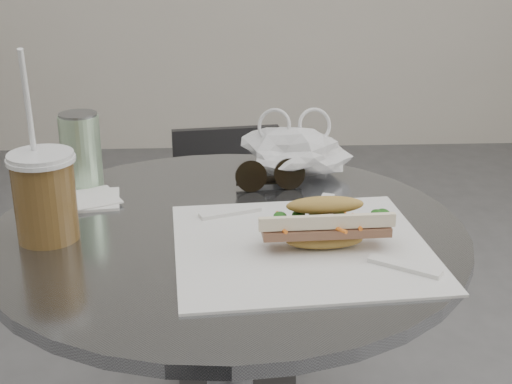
{
  "coord_description": "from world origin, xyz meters",
  "views": [
    {
      "loc": [
        -0.01,
        -0.84,
        1.2
      ],
      "look_at": [
        0.05,
        0.22,
        0.79
      ],
      "focal_mm": 50.0,
      "sensor_mm": 36.0,
      "label": 1
    }
  ],
  "objects_px": {
    "banh_mi": "(325,224)",
    "iced_coffee": "(45,195)",
    "chair_far": "(235,278)",
    "cafe_table": "(230,372)",
    "sunglasses": "(270,178)",
    "drink_can": "(81,151)"
  },
  "relations": [
    {
      "from": "iced_coffee",
      "to": "drink_can",
      "type": "height_order",
      "value": "iced_coffee"
    },
    {
      "from": "cafe_table",
      "to": "sunglasses",
      "type": "height_order",
      "value": "sunglasses"
    },
    {
      "from": "cafe_table",
      "to": "chair_far",
      "type": "height_order",
      "value": "cafe_table"
    },
    {
      "from": "drink_can",
      "to": "banh_mi",
      "type": "bearing_deg",
      "value": -35.4
    },
    {
      "from": "cafe_table",
      "to": "banh_mi",
      "type": "height_order",
      "value": "banh_mi"
    },
    {
      "from": "cafe_table",
      "to": "drink_can",
      "type": "xyz_separation_m",
      "value": [
        -0.26,
        0.2,
        0.34
      ]
    },
    {
      "from": "banh_mi",
      "to": "drink_can",
      "type": "xyz_separation_m",
      "value": [
        -0.4,
        0.29,
        0.03
      ]
    },
    {
      "from": "chair_far",
      "to": "iced_coffee",
      "type": "xyz_separation_m",
      "value": [
        -0.29,
        -0.68,
        0.5
      ]
    },
    {
      "from": "chair_far",
      "to": "iced_coffee",
      "type": "relative_size",
      "value": 2.32
    },
    {
      "from": "chair_far",
      "to": "iced_coffee",
      "type": "bearing_deg",
      "value": 59.14
    },
    {
      "from": "drink_can",
      "to": "sunglasses",
      "type": "bearing_deg",
      "value": -5.15
    },
    {
      "from": "chair_far",
      "to": "banh_mi",
      "type": "distance_m",
      "value": 0.88
    },
    {
      "from": "banh_mi",
      "to": "iced_coffee",
      "type": "height_order",
      "value": "iced_coffee"
    },
    {
      "from": "sunglasses",
      "to": "chair_far",
      "type": "bearing_deg",
      "value": 89.64
    },
    {
      "from": "chair_far",
      "to": "banh_mi",
      "type": "bearing_deg",
      "value": 92.2
    },
    {
      "from": "cafe_table",
      "to": "iced_coffee",
      "type": "relative_size",
      "value": 2.58
    },
    {
      "from": "cafe_table",
      "to": "iced_coffee",
      "type": "height_order",
      "value": "iced_coffee"
    },
    {
      "from": "iced_coffee",
      "to": "sunglasses",
      "type": "bearing_deg",
      "value": 29.11
    },
    {
      "from": "sunglasses",
      "to": "drink_can",
      "type": "bearing_deg",
      "value": 167.48
    },
    {
      "from": "iced_coffee",
      "to": "sunglasses",
      "type": "distance_m",
      "value": 0.41
    },
    {
      "from": "chair_far",
      "to": "banh_mi",
      "type": "relative_size",
      "value": 2.91
    },
    {
      "from": "cafe_table",
      "to": "sunglasses",
      "type": "xyz_separation_m",
      "value": [
        0.08,
        0.17,
        0.3
      ]
    }
  ]
}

